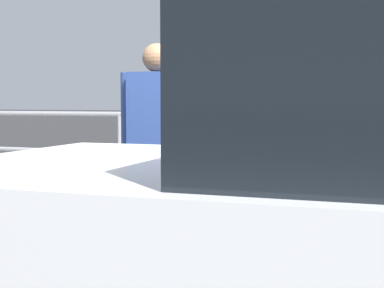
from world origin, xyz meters
The scene contains 4 objects.
sidewalk_curb centered at (0.00, 1.48, 0.08)m, with size 36.00×2.96×0.16m, color #ADA8A0.
parking_meter centered at (-0.21, 0.50, 1.24)m, with size 0.19×0.20×1.46m.
pedestrian_at_meter centered at (-0.91, 0.54, 1.12)m, with size 0.61×0.62×1.68m.
background_railing centered at (0.00, 2.72, 0.95)m, with size 24.06×0.06×1.10m.
Camera 1 is at (0.96, -3.61, 1.38)m, focal length 53.65 mm.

